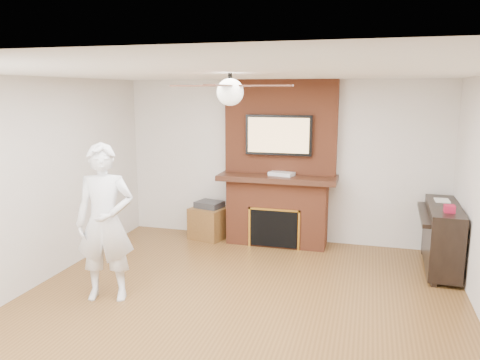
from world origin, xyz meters
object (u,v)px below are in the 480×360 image
(person, at_px, (105,223))
(side_table, at_px, (210,221))
(fireplace, at_px, (278,180))
(piano, at_px, (442,235))

(person, height_order, side_table, person)
(fireplace, height_order, side_table, fireplace)
(fireplace, xyz_separation_m, piano, (2.29, -0.55, -0.53))
(person, height_order, piano, person)
(piano, bearing_deg, fireplace, 168.83)
(person, distance_m, piano, 4.26)
(fireplace, height_order, person, fireplace)
(side_table, relative_size, piano, 0.47)
(person, bearing_deg, side_table, 64.92)
(fireplace, relative_size, side_table, 3.95)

